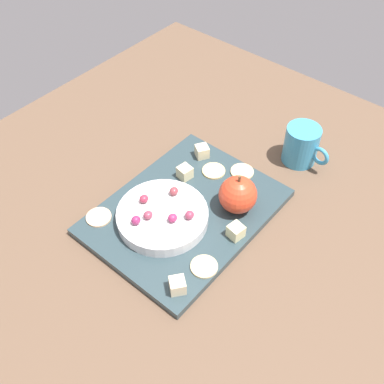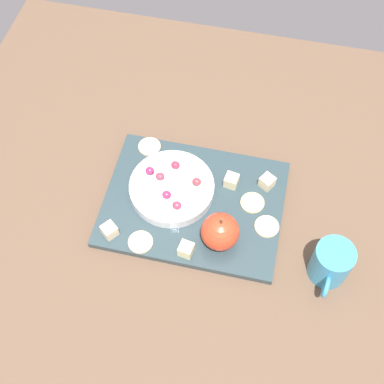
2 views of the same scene
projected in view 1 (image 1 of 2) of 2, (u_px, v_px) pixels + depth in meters
table at (189, 225)px, 88.08cm from camera, size 110.24×103.43×4.98cm
platter at (187, 211)px, 86.29cm from camera, size 34.37×26.14×1.46cm
serving_dish at (162, 216)px, 82.91cm from camera, size 16.50×16.50×2.27cm
apple_whole at (238, 195)px, 83.25cm from camera, size 7.04×7.04×7.04cm
apple_stem at (240, 179)px, 80.23cm from camera, size 0.50×0.50×1.20cm
cheese_cube_0 at (185, 172)px, 90.37cm from camera, size 2.86×2.86×2.50cm
cheese_cube_1 at (236, 231)px, 80.45cm from camera, size 2.89×2.89×2.50cm
cheese_cube_2 at (202, 151)px, 94.51cm from camera, size 3.44×3.44×2.50cm
cheese_cube_3 at (177, 285)px, 73.09cm from camera, size 3.50×3.50×2.50cm
cracker_0 at (214, 171)px, 92.15cm from camera, size 4.62×4.62×0.40cm
cracker_1 at (99, 217)px, 83.99cm from camera, size 4.62×4.62×0.40cm
cracker_2 at (204, 267)px, 76.73cm from camera, size 4.62×4.62×0.40cm
cracker_3 at (242, 172)px, 91.98cm from camera, size 4.62×4.62×0.40cm
grape_0 at (136, 220)px, 79.78cm from camera, size 1.74×1.56×1.61cm
grape_1 at (144, 199)px, 83.26cm from camera, size 1.74×1.56×1.46cm
grape_2 at (173, 218)px, 80.17cm from camera, size 1.74×1.56×1.53cm
grape_3 at (173, 192)px, 84.37cm from camera, size 1.74×1.56×1.50cm
grape_4 at (148, 215)px, 80.71cm from camera, size 1.74×1.56×1.41cm
grape_5 at (190, 215)px, 80.66cm from camera, size 1.74×1.56×1.50cm
cup at (302, 145)px, 93.77cm from camera, size 6.98×10.18×8.17cm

